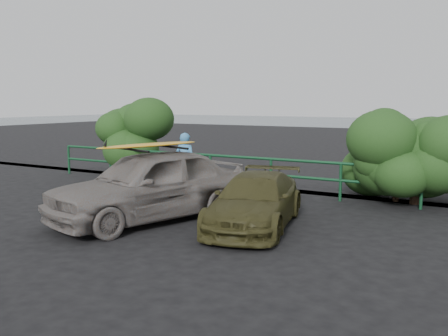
{
  "coord_description": "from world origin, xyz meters",
  "views": [
    {
      "loc": [
        6.79,
        -7.69,
        2.62
      ],
      "look_at": [
        1.48,
        1.53,
        1.19
      ],
      "focal_mm": 40.0,
      "sensor_mm": 36.0,
      "label": 1
    }
  ],
  "objects_px": {
    "man": "(185,162)",
    "guardrail": "(240,173)",
    "sedan": "(150,185)",
    "olive_vehicle": "(255,201)",
    "surfboard": "(149,145)"
  },
  "relations": [
    {
      "from": "sedan",
      "to": "olive_vehicle",
      "type": "distance_m",
      "value": 2.37
    },
    {
      "from": "guardrail",
      "to": "sedan",
      "type": "xyz_separation_m",
      "value": [
        -0.03,
        -4.13,
        0.27
      ]
    },
    {
      "from": "surfboard",
      "to": "sedan",
      "type": "bearing_deg",
      "value": 63.05
    },
    {
      "from": "sedan",
      "to": "olive_vehicle",
      "type": "xyz_separation_m",
      "value": [
        2.28,
        0.63,
        -0.24
      ]
    },
    {
      "from": "sedan",
      "to": "olive_vehicle",
      "type": "relative_size",
      "value": 1.23
    },
    {
      "from": "surfboard",
      "to": "man",
      "type": "bearing_deg",
      "value": 129.75
    },
    {
      "from": "guardrail",
      "to": "olive_vehicle",
      "type": "bearing_deg",
      "value": -57.29
    },
    {
      "from": "man",
      "to": "sedan",
      "type": "bearing_deg",
      "value": 104.66
    },
    {
      "from": "olive_vehicle",
      "to": "man",
      "type": "distance_m",
      "value": 4.48
    },
    {
      "from": "sedan",
      "to": "surfboard",
      "type": "relative_size",
      "value": 1.83
    },
    {
      "from": "olive_vehicle",
      "to": "sedan",
      "type": "bearing_deg",
      "value": -177.57
    },
    {
      "from": "olive_vehicle",
      "to": "surfboard",
      "type": "bearing_deg",
      "value": -177.57
    },
    {
      "from": "man",
      "to": "guardrail",
      "type": "bearing_deg",
      "value": -154.92
    },
    {
      "from": "man",
      "to": "surfboard",
      "type": "height_order",
      "value": "man"
    },
    {
      "from": "guardrail",
      "to": "olive_vehicle",
      "type": "distance_m",
      "value": 4.17
    }
  ]
}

